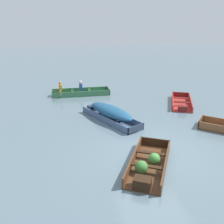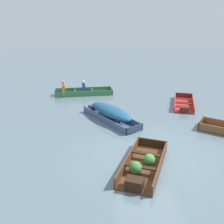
% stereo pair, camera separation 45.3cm
% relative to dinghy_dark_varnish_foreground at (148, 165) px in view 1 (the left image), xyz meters
% --- Properties ---
extents(ground_plane, '(80.00, 80.00, 0.00)m').
position_rel_dinghy_dark_varnish_foreground_xyz_m(ground_plane, '(0.57, 0.88, -0.15)').
color(ground_plane, slate).
extents(dinghy_dark_varnish_foreground, '(2.24, 2.93, 0.43)m').
position_rel_dinghy_dark_varnish_foreground_xyz_m(dinghy_dark_varnish_foreground, '(0.00, 0.00, 0.00)').
color(dinghy_dark_varnish_foreground, '#4C2D19').
rests_on(dinghy_dark_varnish_foreground, ground).
extents(skiff_slate_blue_mid_moored, '(2.38, 3.52, 0.68)m').
position_rel_dinghy_dark_varnish_foreground_xyz_m(skiff_slate_blue_mid_moored, '(-0.41, 4.26, 0.23)').
color(skiff_slate_blue_mid_moored, '#475B7F').
rests_on(skiff_slate_blue_mid_moored, ground).
extents(skiff_red_far_moored, '(2.03, 2.97, 0.31)m').
position_rel_dinghy_dark_varnish_foreground_xyz_m(skiff_red_far_moored, '(3.88, 5.73, -0.05)').
color(skiff_red_far_moored, '#AD2D28').
rests_on(skiff_red_far_moored, ground).
extents(rowboat_green_with_crew, '(3.55, 2.23, 0.91)m').
position_rel_dinghy_dark_varnish_foreground_xyz_m(rowboat_green_with_crew, '(-1.66, 8.81, 0.03)').
color(rowboat_green_with_crew, '#387047').
rests_on(rowboat_green_with_crew, ground).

